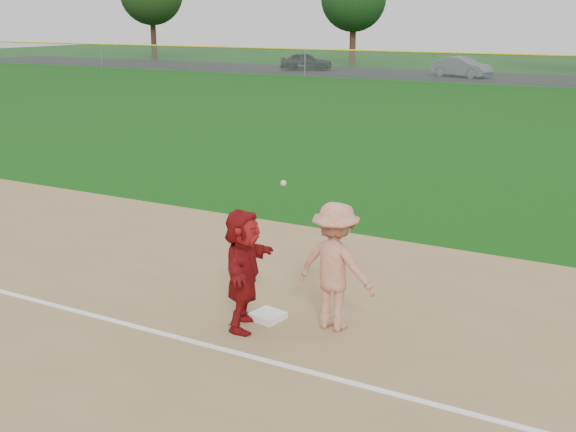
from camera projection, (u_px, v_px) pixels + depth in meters
The scene contains 7 objects.
ground at pixel (238, 325), 10.55m from camera, with size 160.00×160.00×0.00m, color #10460D.
foul_line at pixel (206, 345), 9.87m from camera, with size 60.00×0.10×0.01m, color white.
first_base at pixel (268, 316), 10.71m from camera, with size 0.43×0.43×0.10m, color white.
base_runner at pixel (243, 269), 10.22m from camera, with size 1.64×0.52×1.77m, color maroon.
car_left at pixel (306, 61), 59.60m from camera, with size 1.73×4.29×1.46m, color black.
car_mid at pixel (462, 67), 52.78m from camera, with size 1.57×4.50×1.48m, color #5B5D63.
first_base_play at pixel (335, 266), 10.20m from camera, with size 1.43×0.77×2.12m.
Camera 1 is at (5.37, -8.15, 4.37)m, focal length 45.00 mm.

